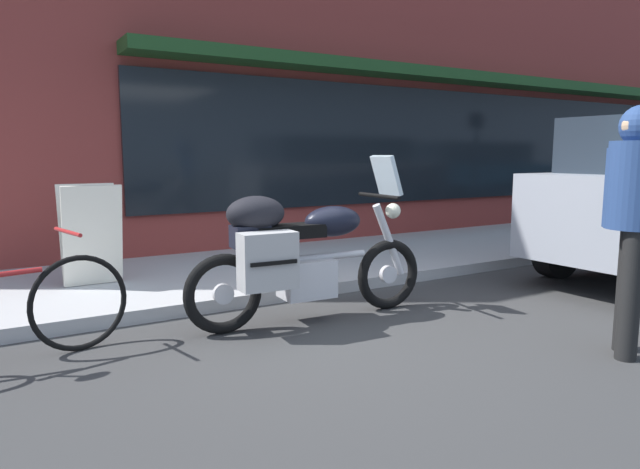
# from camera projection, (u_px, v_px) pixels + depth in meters

# --- Properties ---
(ground_plane) EXTENTS (80.00, 80.00, 0.00)m
(ground_plane) POSITION_uv_depth(u_px,v_px,m) (340.00, 332.00, 4.49)
(ground_plane) COLOR #363636
(storefront_building) EXTENTS (20.85, 0.90, 7.73)m
(storefront_building) POSITION_uv_depth(u_px,v_px,m) (524.00, 25.00, 10.36)
(storefront_building) COLOR maroon
(storefront_building) RESTS_ON ground_plane
(touring_motorcycle) EXTENTS (2.20, 0.62, 1.40)m
(touring_motorcycle) POSITION_uv_depth(u_px,v_px,m) (300.00, 252.00, 4.64)
(touring_motorcycle) COLOR black
(touring_motorcycle) RESTS_ON ground_plane
(pedestrian_walking) EXTENTS (0.48, 0.54, 1.73)m
(pedestrian_walking) POSITION_uv_depth(u_px,v_px,m) (636.00, 200.00, 3.83)
(pedestrian_walking) COLOR black
(pedestrian_walking) RESTS_ON ground_plane
(sandwich_board_sign) EXTENTS (0.55, 0.42, 0.99)m
(sandwich_board_sign) POSITION_uv_depth(u_px,v_px,m) (91.00, 234.00, 5.56)
(sandwich_board_sign) COLOR silver
(sandwich_board_sign) RESTS_ON sidewalk_curb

